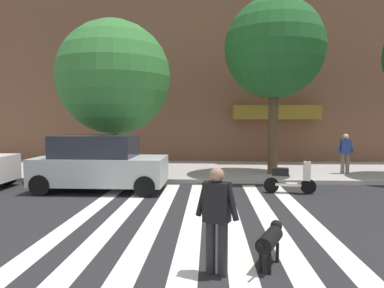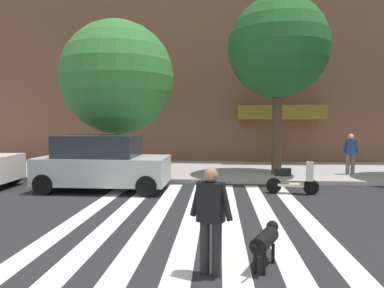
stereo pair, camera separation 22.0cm
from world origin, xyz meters
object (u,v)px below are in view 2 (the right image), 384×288
at_px(pedestrian_dog_walker, 211,215).
at_px(dog_on_leash, 266,240).
at_px(pedestrian_bystander, 351,152).
at_px(parked_car_behind_first, 102,163).
at_px(street_tree_middle, 278,48).
at_px(parked_scooter, 292,179).
at_px(street_tree_nearest, 118,78).

height_order(pedestrian_dog_walker, dog_on_leash, pedestrian_dog_walker).
bearing_deg(pedestrian_bystander, dog_on_leash, -116.96).
xyz_separation_m(parked_car_behind_first, pedestrian_bystander, (9.25, 3.27, 0.16)).
xyz_separation_m(parked_car_behind_first, street_tree_middle, (6.24, 3.06, 4.31)).
xyz_separation_m(parked_scooter, pedestrian_bystander, (3.01, 3.36, 0.60)).
bearing_deg(dog_on_leash, street_tree_nearest, 120.03).
bearing_deg(street_tree_middle, street_tree_nearest, -174.06).
bearing_deg(parked_car_behind_first, pedestrian_bystander, 19.46).
bearing_deg(street_tree_middle, pedestrian_dog_walker, -105.06).
xyz_separation_m(street_tree_nearest, pedestrian_dog_walker, (3.88, -8.58, -3.10)).
height_order(parked_car_behind_first, pedestrian_bystander, parked_car_behind_first).
bearing_deg(pedestrian_bystander, parked_car_behind_first, -160.54).
distance_m(parked_scooter, dog_on_leash, 5.95).
bearing_deg(parked_scooter, street_tree_middle, 89.78).
distance_m(street_tree_nearest, street_tree_middle, 6.52).
bearing_deg(pedestrian_bystander, street_tree_nearest, -174.71).
height_order(parked_car_behind_first, parked_scooter, parked_car_behind_first).
bearing_deg(parked_car_behind_first, pedestrian_dog_walker, -58.70).
distance_m(street_tree_nearest, pedestrian_dog_walker, 9.91).
relative_size(street_tree_nearest, dog_on_leash, 5.68).
height_order(street_tree_nearest, pedestrian_dog_walker, street_tree_nearest).
height_order(street_tree_nearest, dog_on_leash, street_tree_nearest).
relative_size(street_tree_nearest, pedestrian_dog_walker, 3.73).
bearing_deg(pedestrian_dog_walker, pedestrian_bystander, 59.84).
height_order(street_tree_nearest, street_tree_middle, street_tree_middle).
bearing_deg(street_tree_middle, pedestrian_bystander, 3.91).
height_order(parked_scooter, street_tree_nearest, street_tree_nearest).
xyz_separation_m(parked_car_behind_first, dog_on_leash, (4.62, -5.82, -0.47)).
bearing_deg(street_tree_nearest, parked_car_behind_first, -86.94).
distance_m(parked_car_behind_first, dog_on_leash, 7.45).
bearing_deg(dog_on_leash, parked_scooter, 74.31).
distance_m(street_tree_nearest, dog_on_leash, 10.15).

